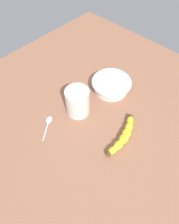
{
  "coord_description": "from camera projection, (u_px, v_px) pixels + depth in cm",
  "views": [
    {
      "loc": [
        -28.82,
        34.04,
        68.06
      ],
      "look_at": [
        3.29,
        -0.12,
        5.0
      ],
      "focal_mm": 32.2,
      "sensor_mm": 36.0,
      "label": 1
    }
  ],
  "objects": [
    {
      "name": "wooden_tabletop",
      "position": [
        95.0,
        122.0,
        0.8
      ],
      "size": [
        120.0,
        120.0,
        3.0
      ],
      "primitive_type": "cube",
      "color": "#946148",
      "rests_on": "ground"
    },
    {
      "name": "banana",
      "position": [
        124.0,
        136.0,
        0.73
      ],
      "size": [
        7.02,
        19.54,
        3.31
      ],
      "rotation": [
        0.0,
        0.0,
        4.92
      ],
      "color": "yellow",
      "rests_on": "wooden_tabletop"
    },
    {
      "name": "smoothie_glass",
      "position": [
        78.0,
        103.0,
        0.77
      ],
      "size": [
        9.19,
        9.19,
        11.57
      ],
      "color": "silver",
      "rests_on": "wooden_tabletop"
    },
    {
      "name": "ceramic_bowl",
      "position": [
        111.0,
        85.0,
        0.86
      ],
      "size": [
        17.02,
        17.02,
        5.17
      ],
      "color": "white",
      "rests_on": "wooden_tabletop"
    },
    {
      "name": "teaspoon",
      "position": [
        49.0,
        121.0,
        0.78
      ],
      "size": [
        7.78,
        9.9,
        0.8
      ],
      "rotation": [
        0.0,
        0.0,
        5.34
      ],
      "color": "silver",
      "rests_on": "wooden_tabletop"
    }
  ]
}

